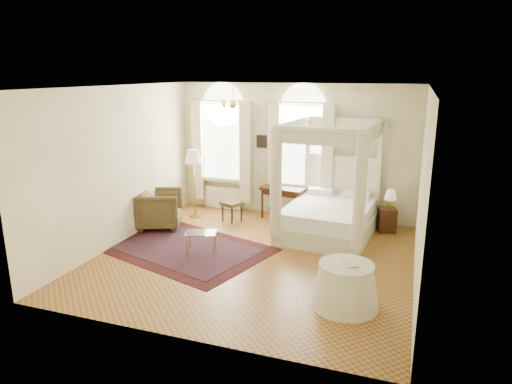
# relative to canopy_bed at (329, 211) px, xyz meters

# --- Properties ---
(ground) EXTENTS (6.00, 6.00, 0.00)m
(ground) POSITION_rel_canopy_bed_xyz_m (-1.14, -1.75, -0.58)
(ground) COLOR #A1662E
(ground) RESTS_ON ground
(room_walls) EXTENTS (6.00, 6.00, 6.00)m
(room_walls) POSITION_rel_canopy_bed_xyz_m (-1.14, -1.75, 1.40)
(room_walls) COLOR #F8F0BC
(room_walls) RESTS_ON ground
(window_left) EXTENTS (1.62, 0.27, 3.29)m
(window_left) POSITION_rel_canopy_bed_xyz_m (-3.04, 1.13, 0.91)
(window_left) COLOR silver
(window_left) RESTS_ON room_walls
(window_right) EXTENTS (1.62, 0.27, 3.29)m
(window_right) POSITION_rel_canopy_bed_xyz_m (-0.94, 1.13, 0.91)
(window_right) COLOR silver
(window_right) RESTS_ON room_walls
(chandelier) EXTENTS (0.51, 0.45, 0.50)m
(chandelier) POSITION_rel_canopy_bed_xyz_m (-2.04, -0.55, 2.33)
(chandelier) COLOR gold
(chandelier) RESTS_ON room_walls
(wall_pictures) EXTENTS (2.54, 0.03, 0.39)m
(wall_pictures) POSITION_rel_canopy_bed_xyz_m (-1.05, 1.22, 1.31)
(wall_pictures) COLOR black
(wall_pictures) RESTS_ON room_walls
(canopy_bed) EXTENTS (2.10, 2.50, 2.54)m
(canopy_bed) POSITION_rel_canopy_bed_xyz_m (0.00, 0.00, 0.00)
(canopy_bed) COLOR beige
(canopy_bed) RESTS_ON ground
(nightstand) EXTENTS (0.47, 0.45, 0.55)m
(nightstand) POSITION_rel_canopy_bed_xyz_m (1.22, 0.69, -0.30)
(nightstand) COLOR #331B0E
(nightstand) RESTS_ON ground
(nightstand_lamp) EXTENTS (0.29, 0.29, 0.43)m
(nightstand_lamp) POSITION_rel_canopy_bed_xyz_m (1.27, 0.78, 0.26)
(nightstand_lamp) COLOR gold
(nightstand_lamp) RESTS_ON nightstand
(writing_desk) EXTENTS (1.15, 0.71, 0.81)m
(writing_desk) POSITION_rel_canopy_bed_xyz_m (-1.28, 0.82, 0.11)
(writing_desk) COLOR #331B0E
(writing_desk) RESTS_ON ground
(laptop) EXTENTS (0.40, 0.31, 0.03)m
(laptop) POSITION_rel_canopy_bed_xyz_m (-1.40, 0.73, 0.24)
(laptop) COLOR black
(laptop) RESTS_ON writing_desk
(stool) EXTENTS (0.57, 0.57, 0.50)m
(stool) POSITION_rel_canopy_bed_xyz_m (-2.41, 0.21, -0.16)
(stool) COLOR #493E1F
(stool) RESTS_ON ground
(armchair) EXTENTS (1.26, 1.25, 0.89)m
(armchair) POSITION_rel_canopy_bed_xyz_m (-3.84, -0.75, -0.13)
(armchair) COLOR #4C3D20
(armchair) RESTS_ON ground
(coffee_table) EXTENTS (0.72, 0.60, 0.42)m
(coffee_table) POSITION_rel_canopy_bed_xyz_m (-2.26, -1.83, -0.20)
(coffee_table) COLOR white
(coffee_table) RESTS_ON ground
(floor_lamp) EXTENTS (0.44, 0.44, 1.71)m
(floor_lamp) POSITION_rel_canopy_bed_xyz_m (-3.44, 0.26, 0.88)
(floor_lamp) COLOR gold
(floor_lamp) RESTS_ON ground
(oriental_rug) EXTENTS (3.80, 3.20, 0.01)m
(oriental_rug) POSITION_rel_canopy_bed_xyz_m (-2.61, -1.80, -0.57)
(oriental_rug) COLOR #390D0F
(oriental_rug) RESTS_ON ground
(side_table) EXTENTS (1.04, 1.04, 0.71)m
(side_table) POSITION_rel_canopy_bed_xyz_m (0.84, -3.11, -0.23)
(side_table) COLOR beige
(side_table) RESTS_ON ground
(book) EXTENTS (0.27, 0.30, 0.02)m
(book) POSITION_rel_canopy_bed_xyz_m (0.82, -3.15, 0.15)
(book) COLOR black
(book) RESTS_ON side_table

